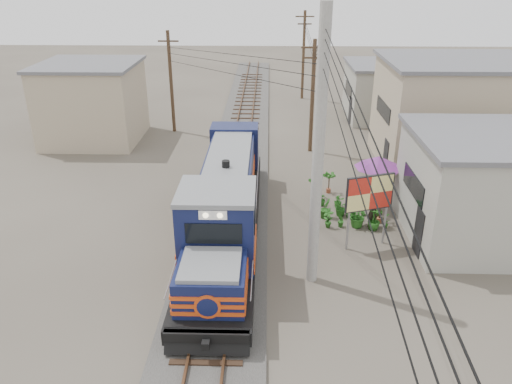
{
  "coord_description": "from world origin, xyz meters",
  "views": [
    {
      "loc": [
        1.78,
        -16.54,
        10.96
      ],
      "look_at": [
        1.3,
        2.66,
        2.2
      ],
      "focal_mm": 35.0,
      "sensor_mm": 36.0,
      "label": 1
    }
  ],
  "objects_px": {
    "locomotive": "(226,204)",
    "market_umbrella": "(379,162)",
    "vendor": "(372,211)",
    "billboard": "(370,195)"
  },
  "relations": [
    {
      "from": "locomotive",
      "to": "market_umbrella",
      "type": "relative_size",
      "value": 5.16
    },
    {
      "from": "billboard",
      "to": "vendor",
      "type": "xyz_separation_m",
      "value": [
        0.6,
        1.78,
        -1.63
      ]
    },
    {
      "from": "vendor",
      "to": "billboard",
      "type": "bearing_deg",
      "value": 42.78
    },
    {
      "from": "market_umbrella",
      "to": "billboard",
      "type": "bearing_deg",
      "value": -106.14
    },
    {
      "from": "locomotive",
      "to": "market_umbrella",
      "type": "distance_m",
      "value": 8.01
    },
    {
      "from": "billboard",
      "to": "market_umbrella",
      "type": "bearing_deg",
      "value": 55.18
    },
    {
      "from": "billboard",
      "to": "market_umbrella",
      "type": "xyz_separation_m",
      "value": [
        1.19,
        4.12,
        -0.15
      ]
    },
    {
      "from": "market_umbrella",
      "to": "vendor",
      "type": "distance_m",
      "value": 2.84
    },
    {
      "from": "market_umbrella",
      "to": "vendor",
      "type": "height_order",
      "value": "market_umbrella"
    },
    {
      "from": "locomotive",
      "to": "market_umbrella",
      "type": "xyz_separation_m",
      "value": [
        7.15,
        3.56,
        0.61
      ]
    }
  ]
}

